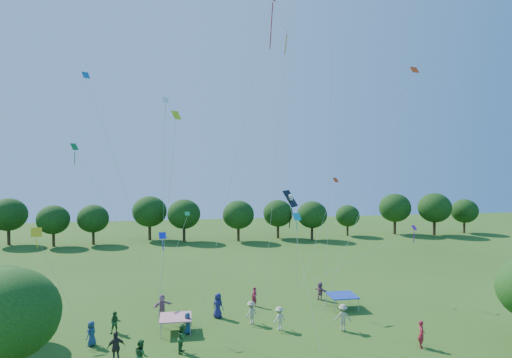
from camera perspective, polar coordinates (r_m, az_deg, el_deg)
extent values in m
ellipsoid|color=#1F4F16|center=(27.75, -28.68, -14.60)|extent=(5.33, 5.33, 4.80)
cylinder|color=#422B19|center=(35.90, -28.99, -16.43)|extent=(0.30, 0.30, 1.46)
ellipsoid|color=#1F4F16|center=(35.18, -29.08, -12.50)|extent=(4.27, 4.27, 3.84)
cylinder|color=#422B19|center=(74.20, -28.51, -6.44)|extent=(0.44, 0.44, 2.15)
ellipsoid|color=#183E11|center=(73.78, -28.56, -3.92)|extent=(5.17, 5.17, 4.65)
cylinder|color=#422B19|center=(70.20, -23.98, -6.97)|extent=(0.38, 0.38, 1.87)
ellipsoid|color=#183E11|center=(69.80, -24.02, -4.67)|extent=(4.48, 4.48, 4.03)
cylinder|color=#422B19|center=(69.71, -19.66, -6.97)|extent=(0.38, 0.38, 1.84)
ellipsoid|color=#183E11|center=(69.31, -19.69, -4.69)|extent=(4.42, 4.42, 3.98)
cylinder|color=#422B19|center=(71.15, -13.14, -6.58)|extent=(0.44, 0.44, 2.14)
ellipsoid|color=#183E11|center=(70.71, -13.17, -3.97)|extent=(5.14, 5.14, 4.63)
cylinder|color=#422B19|center=(68.89, -8.98, -6.89)|extent=(0.42, 0.42, 2.03)
ellipsoid|color=#183E11|center=(68.46, -8.99, -4.35)|extent=(4.86, 4.86, 4.37)
cylinder|color=#422B19|center=(68.37, -2.22, -6.96)|extent=(0.40, 0.40, 1.96)
ellipsoid|color=#183E11|center=(67.95, -2.22, -4.48)|extent=(4.71, 4.71, 4.24)
cylinder|color=#422B19|center=(70.97, 2.76, -6.63)|extent=(0.39, 0.39, 1.91)
ellipsoid|color=#183E11|center=(70.57, 2.77, -4.30)|extent=(4.59, 4.59, 4.13)
cylinder|color=#422B19|center=(70.10, 7.01, -6.77)|extent=(0.39, 0.39, 1.89)
ellipsoid|color=#183E11|center=(69.70, 7.02, -4.44)|extent=(4.54, 4.54, 4.08)
cylinder|color=#422B19|center=(74.64, 11.37, -6.36)|extent=(0.33, 0.33, 1.58)
ellipsoid|color=#183E11|center=(74.31, 11.39, -4.53)|extent=(3.80, 3.80, 3.42)
cylinder|color=#422B19|center=(78.12, 16.95, -5.82)|extent=(0.44, 0.44, 2.13)
ellipsoid|color=#183E11|center=(77.72, 16.98, -3.46)|extent=(5.12, 5.12, 4.61)
cylinder|color=#422B19|center=(79.20, 21.39, -5.75)|extent=(0.45, 0.45, 2.18)
ellipsoid|color=#183E11|center=(78.81, 21.43, -3.36)|extent=(5.24, 5.24, 4.72)
cylinder|color=#422B19|center=(83.34, 24.58, -5.53)|extent=(0.37, 0.37, 1.81)
ellipsoid|color=#183E11|center=(83.02, 24.61, -3.65)|extent=(4.35, 4.35, 3.91)
cube|color=red|center=(34.04, -10.01, -16.65)|extent=(2.20, 2.20, 0.08)
cylinder|color=#999999|center=(33.29, -11.82, -18.02)|extent=(0.05, 0.05, 1.10)
cylinder|color=#999999|center=(33.28, -8.20, -18.00)|extent=(0.05, 0.05, 1.10)
cylinder|color=#999999|center=(35.17, -11.70, -16.89)|extent=(0.05, 0.05, 1.10)
cylinder|color=#999999|center=(35.16, -8.30, -16.87)|extent=(0.05, 0.05, 1.10)
cube|color=#1835A1|center=(39.12, 10.73, -14.10)|extent=(2.20, 2.20, 0.08)
cylinder|color=#999999|center=(38.04, 9.81, -15.36)|extent=(0.05, 0.05, 1.10)
cylinder|color=#999999|center=(38.73, 12.70, -15.06)|extent=(0.05, 0.05, 1.10)
cylinder|color=#999999|center=(39.84, 8.81, -14.53)|extent=(0.05, 0.05, 1.10)
cylinder|color=#999999|center=(40.50, 11.58, -14.26)|extent=(0.05, 0.05, 1.10)
imported|color=navy|center=(33.20, -19.88, -17.70)|extent=(0.75, 0.91, 1.62)
imported|color=maroon|center=(32.91, 19.97, -17.76)|extent=(0.61, 0.76, 1.76)
imported|color=#285D2B|center=(28.84, -14.17, -20.60)|extent=(0.77, 1.01, 1.82)
imported|color=beige|center=(34.04, 2.93, -17.00)|extent=(1.19, 0.98, 1.67)
imported|color=#935576|center=(41.00, 8.03, -13.69)|extent=(1.14, 1.53, 1.56)
imported|color=navy|center=(33.68, -8.56, -17.40)|extent=(0.83, 0.71, 1.48)
imported|color=maroon|center=(38.97, -0.21, -14.52)|extent=(0.64, 0.70, 1.59)
imported|color=#275B2C|center=(30.77, -9.12, -19.07)|extent=(0.68, 0.97, 1.79)
imported|color=#AEA78B|center=(35.11, -0.61, -16.35)|extent=(1.18, 1.08, 1.70)
imported|color=#3B322F|center=(30.19, -17.09, -19.49)|extent=(1.21, 0.85, 1.88)
imported|color=#AA6388|center=(37.33, -11.66, -15.24)|extent=(1.67, 1.25, 1.70)
imported|color=navy|center=(36.44, -4.79, -15.49)|extent=(1.05, 0.99, 1.90)
imported|color=#275826|center=(34.82, -17.17, -16.77)|extent=(0.82, 0.55, 1.54)
imported|color=#A9A887|center=(34.44, 10.80, -16.62)|extent=(1.32, 0.81, 1.88)
imported|color=#413734|center=(34.03, -27.49, -17.38)|extent=(1.00, 0.71, 1.56)
cube|color=black|center=(30.23, 4.31, -2.45)|extent=(1.25, 1.42, 1.07)
cube|color=black|center=(30.43, 4.28, -5.04)|extent=(0.11, 0.27, 1.18)
sphere|color=white|center=(30.17, 4.34, -2.27)|extent=(0.39, 0.39, 0.39)
cylinder|color=white|center=(30.19, 4.34, -2.80)|extent=(0.27, 0.54, 0.35)
cylinder|color=white|center=(30.19, 4.34, -2.80)|extent=(0.27, 0.54, 0.35)
cylinder|color=beige|center=(28.78, 6.04, -11.61)|extent=(0.61, 4.74, 7.77)
cube|color=red|center=(32.50, 1.92, 18.59)|extent=(0.13, 0.64, 2.94)
cylinder|color=beige|center=(29.74, -2.61, 2.26)|extent=(5.23, 2.05, 21.55)
cylinder|color=beige|center=(29.47, 9.18, 2.83)|extent=(1.19, 4.74, 22.16)
cube|color=#EE410C|center=(39.05, 19.20, 12.77)|extent=(0.70, 0.50, 0.52)
cylinder|color=beige|center=(35.11, 14.07, -0.93)|extent=(8.67, 3.19, 17.69)
cube|color=yellow|center=(36.10, -25.77, -6.02)|extent=(0.80, 0.57, 0.62)
cube|color=yellow|center=(36.28, -25.72, -7.28)|extent=(0.14, 0.18, 0.72)
cylinder|color=beige|center=(34.99, -23.70, -11.25)|extent=(3.25, 2.69, 5.41)
cube|color=green|center=(40.75, -8.57, -4.30)|extent=(0.48, 0.39, 0.31)
cylinder|color=beige|center=(39.63, -10.11, -9.09)|extent=(2.24, 3.27, 5.93)
cube|color=#1169AE|center=(41.21, -20.50, 12.07)|extent=(0.64, 0.64, 0.55)
cylinder|color=beige|center=(38.66, -16.31, -0.71)|extent=(6.08, 3.17, 17.61)
cube|color=purple|center=(41.88, 19.17, -5.78)|extent=(0.58, 0.51, 0.40)
cube|color=purple|center=(42.05, 19.12, -6.89)|extent=(0.12, 0.24, 1.03)
cylinder|color=beige|center=(40.63, 12.55, -9.66)|extent=(9.95, 0.99, 4.78)
cube|color=white|center=(37.87, -11.27, 9.68)|extent=(0.56, 0.47, 0.46)
cube|color=white|center=(37.83, -11.26, 8.43)|extent=(0.12, 0.24, 1.00)
cylinder|color=beige|center=(37.56, -11.46, -2.39)|extent=(0.39, 0.31, 15.45)
cube|color=#0B9BAC|center=(37.77, 5.14, -4.72)|extent=(0.76, 0.57, 0.59)
cube|color=#0B9BAC|center=(37.94, 5.12, -5.96)|extent=(0.13, 0.19, 0.81)
cylinder|color=beige|center=(38.63, 5.11, -9.40)|extent=(0.17, 0.66, 5.88)
cube|color=red|center=(43.57, 9.94, -0.12)|extent=(0.64, 0.58, 0.41)
cylinder|color=beige|center=(41.49, 7.90, -6.60)|extent=(4.46, 3.91, 8.73)
cube|color=orange|center=(32.89, 3.78, 18.14)|extent=(0.46, 0.53, 0.37)
cube|color=orange|center=(32.68, 3.76, 16.47)|extent=(0.15, 0.31, 1.35)
cylinder|color=beige|center=(32.23, 2.33, 0.53)|extent=(1.30, 1.44, 19.57)
cube|color=#D4E114|center=(32.20, -9.94, 7.87)|extent=(0.73, 0.76, 0.61)
cylinder|color=beige|center=(31.31, -11.08, -5.02)|extent=(1.37, 2.05, 13.64)
cube|color=#15782E|center=(43.28, -21.75, 3.77)|extent=(0.63, 0.76, 0.61)
cube|color=#15782E|center=(43.31, -21.72, 2.44)|extent=(0.12, 0.26, 1.13)
cylinder|color=beige|center=(40.32, -17.11, -4.80)|extent=(7.59, 5.33, 11.72)
cube|color=#1726E7|center=(33.57, -11.60, -6.94)|extent=(0.57, 0.40, 0.44)
cube|color=#1726E7|center=(33.74, -11.58, -8.13)|extent=(0.15, 0.18, 0.77)
cylinder|color=beige|center=(32.77, -11.81, -12.21)|extent=(0.22, 2.85, 5.21)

